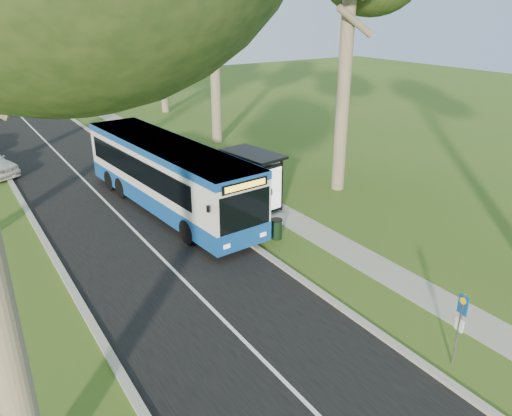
% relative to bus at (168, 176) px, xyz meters
% --- Properties ---
extents(ground, '(120.00, 120.00, 0.00)m').
position_rel_bus_xyz_m(ground, '(1.20, -8.10, -1.68)').
color(ground, '#3A5A1C').
rests_on(ground, ground).
extents(road, '(7.00, 100.00, 0.02)m').
position_rel_bus_xyz_m(road, '(-2.30, 1.90, -1.67)').
color(road, black).
rests_on(road, ground).
extents(kerb_east, '(0.25, 100.00, 0.12)m').
position_rel_bus_xyz_m(kerb_east, '(1.20, 1.90, -1.62)').
color(kerb_east, '#9E9B93').
rests_on(kerb_east, ground).
extents(kerb_west, '(0.25, 100.00, 0.12)m').
position_rel_bus_xyz_m(kerb_west, '(-5.80, 1.90, -1.62)').
color(kerb_west, '#9E9B93').
rests_on(kerb_west, ground).
extents(centre_line, '(0.12, 100.00, 0.00)m').
position_rel_bus_xyz_m(centre_line, '(-2.30, 1.90, -1.66)').
color(centre_line, white).
rests_on(centre_line, road).
extents(footpath, '(1.50, 100.00, 0.02)m').
position_rel_bus_xyz_m(footpath, '(4.20, 1.90, -1.67)').
color(footpath, gray).
rests_on(footpath, ground).
extents(bus, '(3.55, 12.43, 3.25)m').
position_rel_bus_xyz_m(bus, '(0.00, 0.00, 0.00)').
color(bus, white).
rests_on(bus, ground).
extents(bus_stop_sign, '(0.10, 0.31, 2.21)m').
position_rel_bus_xyz_m(bus_stop_sign, '(1.95, -14.45, -0.29)').
color(bus_stop_sign, gray).
rests_on(bus_stop_sign, ground).
extents(bus_shelter, '(2.09, 3.31, 2.67)m').
position_rel_bus_xyz_m(bus_shelter, '(3.75, -2.17, 0.20)').
color(bus_shelter, black).
rests_on(bus_shelter, ground).
extents(litter_bin, '(0.49, 0.49, 0.87)m').
position_rel_bus_xyz_m(litter_bin, '(2.45, -5.37, -1.25)').
color(litter_bin, black).
rests_on(litter_bin, ground).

